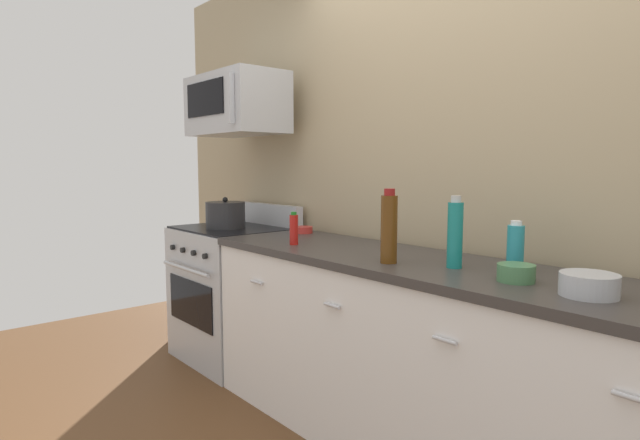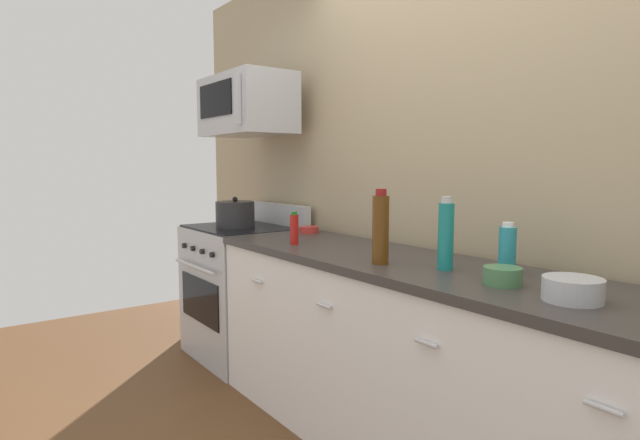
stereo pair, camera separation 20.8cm
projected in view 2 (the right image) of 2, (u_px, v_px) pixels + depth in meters
back_wall at (487, 164)px, 2.42m from camera, size 5.71×0.10×2.70m
counter_unit at (423, 367)px, 2.27m from camera, size 2.62×0.66×0.92m
range_oven at (243, 290)px, 3.62m from camera, size 0.76×0.69×1.07m
microwave at (246, 106)px, 3.51m from camera, size 0.74×0.44×0.40m
bottle_sparkling_teal at (446, 235)px, 2.09m from camera, size 0.06×0.06×0.30m
bottle_wine_amber at (381, 229)px, 2.22m from camera, size 0.07×0.07×0.33m
bottle_hot_sauce_red at (294, 229)px, 2.78m from camera, size 0.05×0.05×0.18m
bottle_dish_soap at (507, 250)px, 2.02m from camera, size 0.07×0.07×0.20m
bowl_green_glaze at (503, 276)px, 1.84m from camera, size 0.14×0.14×0.06m
bowl_steel_prep at (573, 289)px, 1.62m from camera, size 0.18×0.18×0.08m
bowl_red_small at (309, 229)px, 3.25m from camera, size 0.12×0.12×0.04m
stockpot at (235, 214)px, 3.54m from camera, size 0.27×0.27×0.21m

